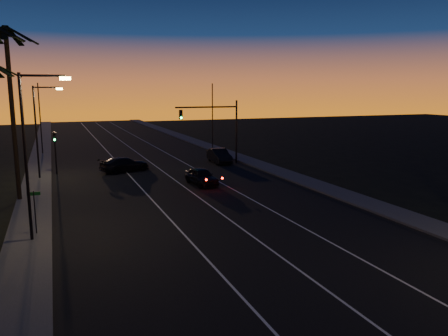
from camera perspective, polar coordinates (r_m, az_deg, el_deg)
name	(u,v)px	position (r m, az deg, el deg)	size (l,w,h in m)	color
road	(179,188)	(36.99, -5.92, -2.57)	(20.00, 170.00, 0.01)	black
sidewalk_left	(34,199)	(35.76, -23.51, -3.70)	(2.40, 170.00, 0.16)	#3A3B38
sidewalk_right	(295,177)	(41.31, 9.22, -1.20)	(2.40, 170.00, 0.16)	#3A3B38
lane_stripe_left	(143,190)	(36.33, -10.48, -2.90)	(0.12, 160.00, 0.01)	silver
lane_stripe_mid	(185,187)	(37.12, -5.17, -2.49)	(0.12, 160.00, 0.01)	silver
lane_stripe_right	(223,184)	(38.21, -0.13, -2.08)	(0.12, 160.00, 0.01)	silver
palm_far	(11,97)	(34.90, -26.05, 8.31)	(4.25, 4.16, 12.53)	black
streetlight_left_near	(31,144)	(24.98, -23.93, 2.85)	(2.55, 0.26, 9.00)	black
streetlight_left_far	(39,124)	(42.92, -22.97, 5.27)	(2.55, 0.26, 8.50)	black
street_sign	(35,208)	(26.63, -23.49, -4.76)	(0.70, 0.06, 2.60)	black
signal_mast	(217,121)	(47.92, -0.98, 6.16)	(7.10, 0.41, 7.00)	black
signal_post	(55,145)	(45.09, -21.21, 2.81)	(0.28, 0.37, 4.20)	black
far_pole_left	(40,119)	(59.93, -22.88, 5.90)	(0.14, 0.14, 9.00)	black
far_pole_right	(212,117)	(60.51, -1.52, 6.73)	(0.14, 0.14, 9.00)	black
lead_car	(201,176)	(37.86, -2.97, -1.09)	(2.17, 4.93, 1.46)	black
right_car	(219,156)	(49.17, -0.62, 1.60)	(1.92, 4.88, 1.58)	black
cross_car	(125,164)	(45.04, -12.84, 0.48)	(5.46, 3.63, 1.47)	black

